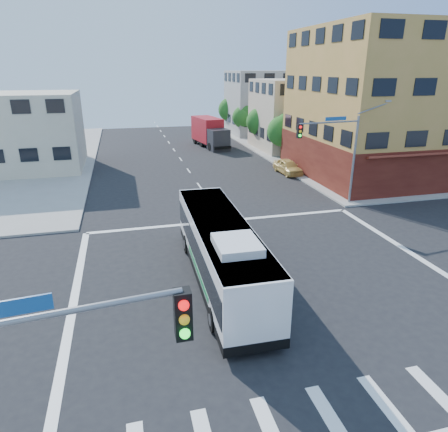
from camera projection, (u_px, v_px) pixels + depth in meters
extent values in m
plane|color=black|center=(270.00, 286.00, 20.15)|extent=(120.00, 120.00, 0.00)
cube|color=gray|center=(408.00, 141.00, 59.98)|extent=(50.00, 50.00, 0.15)
cube|color=#BF8944|center=(399.00, 105.00, 39.13)|extent=(18.00, 15.00, 14.00)
cube|color=maroon|center=(391.00, 155.00, 40.87)|extent=(18.09, 15.08, 4.00)
cube|color=maroon|center=(447.00, 153.00, 33.86)|extent=(16.00, 1.60, 0.51)
cube|color=tan|center=(302.00, 115.00, 53.39)|extent=(12.00, 10.00, 9.00)
cube|color=gray|center=(266.00, 103.00, 65.94)|extent=(12.00, 10.00, 10.00)
cube|color=beige|center=(21.00, 132.00, 42.11)|extent=(12.00, 10.00, 8.00)
cylinder|color=gray|center=(354.00, 161.00, 31.23)|extent=(0.18, 0.18, 7.00)
cylinder|color=gray|center=(330.00, 122.00, 29.35)|extent=(5.01, 0.62, 0.12)
cube|color=black|center=(299.00, 131.00, 28.72)|extent=(0.32, 0.30, 1.00)
sphere|color=#FF0C0C|center=(301.00, 127.00, 28.46)|extent=(0.20, 0.20, 0.20)
sphere|color=yellow|center=(300.00, 131.00, 28.57)|extent=(0.20, 0.20, 0.20)
sphere|color=#19FF33|center=(300.00, 136.00, 28.67)|extent=(0.20, 0.20, 0.20)
cube|color=#144B8D|center=(336.00, 119.00, 29.42)|extent=(1.80, 0.22, 0.28)
cube|color=gray|center=(388.00, 101.00, 30.47)|extent=(0.50, 0.22, 0.14)
cylinder|color=gray|center=(28.00, 319.00, 6.35)|extent=(5.01, 0.62, 0.12)
cube|color=black|center=(183.00, 314.00, 7.33)|extent=(0.32, 0.30, 1.00)
sphere|color=#FF0C0C|center=(184.00, 305.00, 7.07)|extent=(0.20, 0.20, 0.20)
sphere|color=yellow|center=(184.00, 320.00, 7.17)|extent=(0.20, 0.20, 0.20)
sphere|color=#19FF33|center=(185.00, 333.00, 7.28)|extent=(0.20, 0.20, 0.20)
cylinder|color=#3B2515|center=(281.00, 151.00, 47.97)|extent=(0.28, 0.28, 1.92)
sphere|color=#185419|center=(282.00, 131.00, 47.14)|extent=(3.60, 3.60, 3.60)
sphere|color=#185419|center=(287.00, 124.00, 46.64)|extent=(2.52, 2.52, 2.52)
cylinder|color=#3B2515|center=(260.00, 140.00, 55.23)|extent=(0.28, 0.28, 1.99)
sphere|color=#185419|center=(260.00, 122.00, 54.36)|extent=(3.80, 3.80, 3.80)
sphere|color=#185419|center=(264.00, 115.00, 53.85)|extent=(2.66, 2.66, 2.66)
cylinder|color=#3B2515|center=(243.00, 132.00, 62.52)|extent=(0.28, 0.28, 1.89)
sphere|color=#185419|center=(243.00, 117.00, 61.72)|extent=(3.40, 3.40, 3.40)
sphere|color=#185419|center=(246.00, 112.00, 61.24)|extent=(2.38, 2.38, 2.38)
cylinder|color=#3B2515|center=(230.00, 125.00, 69.77)|extent=(0.28, 0.28, 2.03)
sphere|color=#185419|center=(230.00, 110.00, 68.86)|extent=(4.00, 4.00, 4.00)
sphere|color=#185419|center=(233.00, 104.00, 68.33)|extent=(2.80, 2.80, 2.80)
cube|color=black|center=(221.00, 272.00, 20.41)|extent=(2.84, 12.26, 0.46)
cube|color=white|center=(221.00, 250.00, 19.97)|extent=(2.83, 12.23, 2.89)
cube|color=black|center=(221.00, 247.00, 19.91)|extent=(2.87, 11.87, 1.27)
cube|color=black|center=(200.00, 210.00, 25.45)|extent=(2.38, 0.11, 1.37)
cube|color=#E5590C|center=(200.00, 194.00, 25.13)|extent=(1.94, 0.09, 0.28)
cube|color=white|center=(221.00, 224.00, 19.49)|extent=(2.77, 11.99, 0.12)
cube|color=white|center=(237.00, 245.00, 16.62)|extent=(1.86, 2.27, 0.37)
cube|color=#0A6930|center=(197.00, 270.00, 19.49)|extent=(0.13, 5.58, 0.28)
cube|color=#0A6930|center=(249.00, 265.00, 20.04)|extent=(0.13, 5.58, 0.28)
cylinder|color=black|center=(187.00, 244.00, 23.72)|extent=(0.33, 1.06, 1.06)
cylinder|color=#99999E|center=(184.00, 244.00, 23.69)|extent=(0.05, 0.53, 0.53)
cylinder|color=black|center=(226.00, 240.00, 24.23)|extent=(0.33, 1.06, 1.06)
cylinder|color=#99999E|center=(229.00, 240.00, 24.26)|extent=(0.05, 0.53, 0.53)
cylinder|color=black|center=(213.00, 319.00, 16.60)|extent=(0.33, 1.06, 1.06)
cylinder|color=#99999E|center=(210.00, 320.00, 16.57)|extent=(0.05, 0.53, 0.53)
cylinder|color=black|center=(269.00, 312.00, 17.11)|extent=(0.33, 1.06, 1.06)
cylinder|color=#99999E|center=(272.00, 311.00, 17.14)|extent=(0.05, 0.53, 0.53)
cube|color=#27272B|center=(218.00, 140.00, 52.93)|extent=(2.85, 2.76, 2.82)
cube|color=black|center=(222.00, 138.00, 51.90)|extent=(2.26, 0.46, 1.08)
cube|color=#AD1720|center=(207.00, 129.00, 56.17)|extent=(3.56, 6.41, 3.25)
cube|color=black|center=(211.00, 143.00, 55.63)|extent=(3.77, 8.94, 0.32)
cylinder|color=black|center=(210.00, 147.00, 52.99)|extent=(0.48, 1.12, 1.08)
cylinder|color=black|center=(226.00, 146.00, 53.85)|extent=(0.48, 1.12, 1.08)
cylinder|color=black|center=(202.00, 143.00, 55.69)|extent=(0.48, 1.12, 1.08)
cylinder|color=black|center=(217.00, 142.00, 56.55)|extent=(0.48, 1.12, 1.08)
cylinder|color=black|center=(195.00, 140.00, 58.01)|extent=(0.48, 1.12, 1.08)
cylinder|color=black|center=(210.00, 139.00, 58.87)|extent=(0.48, 1.12, 1.08)
imported|color=#DDB95D|center=(288.00, 167.00, 41.44)|extent=(2.00, 4.46, 1.49)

